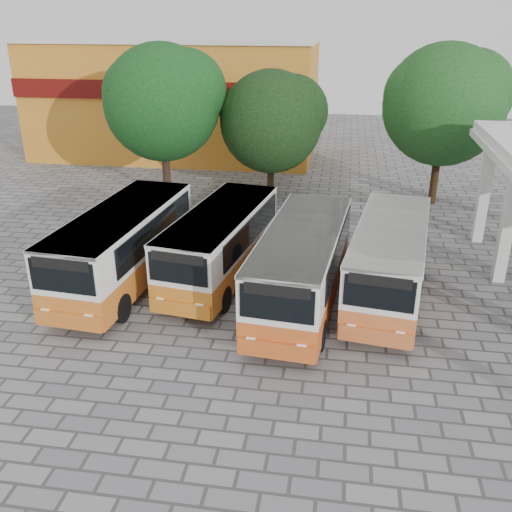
% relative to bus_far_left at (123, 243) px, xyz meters
% --- Properties ---
extents(ground, '(90.00, 90.00, 0.00)m').
position_rel_bus_far_left_xyz_m(ground, '(6.84, -3.46, -1.76)').
color(ground, gray).
rests_on(ground, ground).
extents(shophouse_block, '(20.40, 10.40, 8.30)m').
position_rel_bus_far_left_xyz_m(shophouse_block, '(-4.16, 22.53, 2.40)').
color(shophouse_block, orange).
rests_on(shophouse_block, ground).
extents(bus_far_left, '(3.30, 8.65, 3.05)m').
position_rel_bus_far_left_xyz_m(bus_far_left, '(0.00, 0.00, 0.00)').
color(bus_far_left, '#C9631C').
rests_on(bus_far_left, ground).
extents(bus_centre_left, '(3.57, 8.21, 2.85)m').
position_rel_bus_far_left_xyz_m(bus_centre_left, '(3.61, 1.12, -0.11)').
color(bus_centre_left, '#C46A17').
rests_on(bus_centre_left, ground).
extents(bus_centre_right, '(3.32, 8.54, 3.00)m').
position_rel_bus_far_left_xyz_m(bus_centre_right, '(6.99, -0.75, -0.03)').
color(bus_centre_right, '#C85119').
rests_on(bus_centre_right, ground).
extents(bus_far_right, '(3.56, 8.33, 2.90)m').
position_rel_bus_far_left_xyz_m(bus_far_right, '(10.13, 0.37, -0.08)').
color(bus_far_right, '#CB6229').
rests_on(bus_far_right, ground).
extents(tree_left, '(6.66, 6.34, 8.57)m').
position_rel_bus_far_left_xyz_m(tree_left, '(-1.64, 11.25, 3.85)').
color(tree_left, '#382418').
rests_on(tree_left, ground).
extents(tree_middle, '(5.96, 5.68, 7.17)m').
position_rel_bus_far_left_xyz_m(tree_middle, '(4.19, 12.44, 2.75)').
color(tree_middle, '#392B19').
rests_on(tree_middle, ground).
extents(tree_right, '(6.74, 6.42, 8.64)m').
position_rel_bus_far_left_xyz_m(tree_right, '(13.38, 12.61, 3.87)').
color(tree_right, '#321F0F').
rests_on(tree_right, ground).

